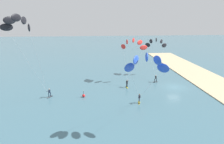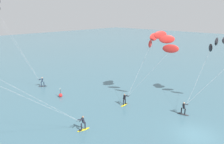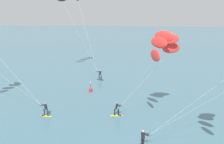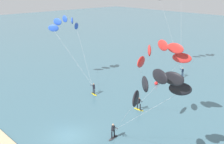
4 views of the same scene
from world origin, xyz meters
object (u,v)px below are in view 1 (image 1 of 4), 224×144
at_px(marker_buoy, 84,96).
at_px(kitesurfer_far_out, 18,26).
at_px(kitesurfer_mid_water, 156,44).
at_px(kitesurfer_downwind, 133,45).
at_px(kitesurfer_nearshore, 146,65).

bearing_deg(marker_buoy, kitesurfer_far_out, 117.00).
xyz_separation_m(kitesurfer_mid_water, marker_buoy, (-14.17, 17.88, -7.63)).
xyz_separation_m(kitesurfer_far_out, kitesurfer_downwind, (13.58, -19.68, -4.83)).
xyz_separation_m(kitesurfer_far_out, marker_buoy, (4.43, -8.69, -12.93)).
relative_size(kitesurfer_far_out, kitesurfer_downwind, 1.50).
distance_m(kitesurfer_nearshore, marker_buoy, 17.00).
height_order(kitesurfer_mid_water, kitesurfer_far_out, kitesurfer_far_out).
bearing_deg(kitesurfer_downwind, kitesurfer_far_out, 124.60).
bearing_deg(marker_buoy, kitesurfer_mid_water, -51.61).
height_order(kitesurfer_nearshore, kitesurfer_far_out, kitesurfer_far_out).
height_order(kitesurfer_nearshore, marker_buoy, kitesurfer_nearshore).
xyz_separation_m(kitesurfer_nearshore, marker_buoy, (11.98, 8.43, -8.62)).
bearing_deg(marker_buoy, kitesurfer_downwind, -50.22).
bearing_deg(kitesurfer_mid_water, marker_buoy, 128.39).
distance_m(kitesurfer_mid_water, marker_buoy, 24.06).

